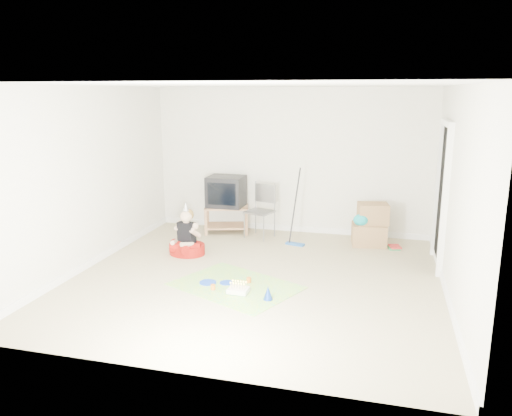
% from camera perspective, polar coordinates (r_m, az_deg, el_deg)
% --- Properties ---
extents(ground, '(5.00, 5.00, 0.00)m').
position_cam_1_polar(ground, '(6.98, -0.03, -7.99)').
color(ground, tan).
rests_on(ground, ground).
extents(doorway_recess, '(0.02, 0.90, 2.05)m').
position_cam_1_polar(doorway_recess, '(7.69, 20.54, 1.12)').
color(doorway_recess, black).
rests_on(doorway_recess, ground).
extents(tv_stand, '(0.88, 0.68, 0.49)m').
position_cam_1_polar(tv_stand, '(9.12, -3.39, -1.02)').
color(tv_stand, '#9D6C47').
rests_on(tv_stand, ground).
extents(crt_tv, '(0.64, 0.53, 0.55)m').
position_cam_1_polar(crt_tv, '(9.02, -3.43, 1.91)').
color(crt_tv, black).
rests_on(crt_tv, tv_stand).
extents(folding_chair, '(0.54, 0.53, 0.96)m').
position_cam_1_polar(folding_chair, '(8.73, 0.41, -0.42)').
color(folding_chair, gray).
rests_on(folding_chair, ground).
extents(cardboard_boxes, '(0.63, 0.52, 0.71)m').
position_cam_1_polar(cardboard_boxes, '(8.55, 12.91, -1.94)').
color(cardboard_boxes, '#99734A').
rests_on(cardboard_boxes, ground).
extents(floor_mop, '(0.33, 0.41, 1.26)m').
position_cam_1_polar(floor_mop, '(8.37, 4.51, -2.54)').
color(floor_mop, '#2259AB').
rests_on(floor_mop, ground).
extents(book_pile, '(0.22, 0.26, 0.05)m').
position_cam_1_polar(book_pile, '(8.53, 15.58, -4.33)').
color(book_pile, '#297D44').
rests_on(book_pile, ground).
extents(seated_woman, '(0.72, 0.72, 0.85)m').
position_cam_1_polar(seated_woman, '(7.99, -7.90, -3.94)').
color(seated_woman, '#A0160E').
rests_on(seated_woman, ground).
extents(party_mat, '(1.89, 1.68, 0.01)m').
position_cam_1_polar(party_mat, '(6.71, -2.35, -8.88)').
color(party_mat, '#FF35A4').
rests_on(party_mat, ground).
extents(birthday_cake, '(0.27, 0.22, 0.13)m').
position_cam_1_polar(birthday_cake, '(6.46, -2.02, -9.43)').
color(birthday_cake, white).
rests_on(birthday_cake, party_mat).
extents(blue_plate_near, '(0.20, 0.20, 0.01)m').
position_cam_1_polar(blue_plate_near, '(6.79, -3.39, -8.52)').
color(blue_plate_near, '#1640B6').
rests_on(blue_plate_near, party_mat).
extents(blue_plate_far, '(0.32, 0.32, 0.01)m').
position_cam_1_polar(blue_plate_far, '(6.82, -5.53, -8.46)').
color(blue_plate_far, '#1640B6').
rests_on(blue_plate_far, party_mat).
extents(orange_cup_near, '(0.08, 0.08, 0.07)m').
position_cam_1_polar(orange_cup_near, '(6.79, -0.84, -8.24)').
color(orange_cup_near, orange).
rests_on(orange_cup_near, party_mat).
extents(orange_cup_far, '(0.08, 0.08, 0.07)m').
position_cam_1_polar(orange_cup_far, '(6.58, -4.94, -9.00)').
color(orange_cup_far, orange).
rests_on(orange_cup_far, party_mat).
extents(blue_party_hat, '(0.14, 0.14, 0.17)m').
position_cam_1_polar(blue_party_hat, '(6.25, 1.38, -9.68)').
color(blue_party_hat, '#163CA0').
rests_on(blue_party_hat, party_mat).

